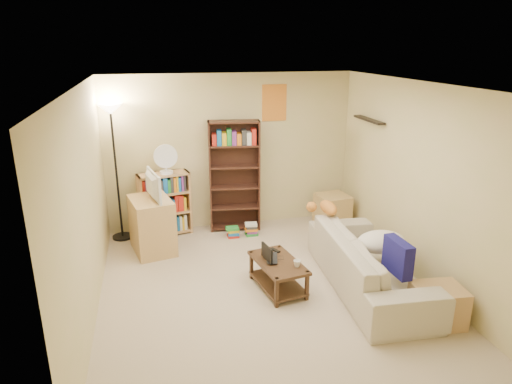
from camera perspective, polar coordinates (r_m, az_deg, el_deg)
room at (r=5.24m, az=1.24°, el=3.60°), size 4.50×4.54×2.52m
sofa at (r=5.91m, az=13.92°, el=-8.52°), size 2.42×1.19×0.67m
navy_pillow at (r=5.43m, az=17.32°, el=-7.75°), size 0.15×0.45×0.40m
cream_blanket at (r=5.92m, az=15.37°, el=-6.03°), size 0.62×0.44×0.27m
tabby_cat at (r=6.40m, az=8.67°, el=-1.92°), size 0.53×0.21×0.18m
coffee_table at (r=5.75m, az=2.76°, el=-9.91°), size 0.61×0.92×0.38m
laptop at (r=5.72m, az=2.50°, el=-8.30°), size 0.43×0.37×0.03m
laptop_screen at (r=5.63m, az=1.38°, el=-7.61°), size 0.06×0.28×0.19m
mug at (r=5.55m, az=5.16°, el=-8.89°), size 0.11×0.11×0.08m
tv_remote at (r=5.94m, az=2.40°, el=-7.28°), size 0.11×0.16×0.02m
tv_stand at (r=6.84m, az=-12.87°, el=-4.07°), size 0.69×0.85×0.81m
television at (r=6.64m, az=-13.23°, el=0.76°), size 0.73×0.38×0.40m
tall_bookshelf at (r=7.30m, az=-2.71°, el=2.32°), size 0.83×0.37×1.79m
short_bookshelf at (r=7.36m, az=-11.32°, el=-1.49°), size 0.84×0.47×1.02m
desk_fan at (r=7.11m, az=-11.22°, el=4.05°), size 0.36×0.20×0.46m
floor_lamp at (r=7.08m, az=-17.51°, el=7.07°), size 0.36×0.36×2.11m
side_table at (r=7.69m, az=9.52°, el=-2.36°), size 0.54×0.54×0.55m
end_cabinet at (r=5.48m, az=21.76°, el=-13.04°), size 0.56×0.49×0.43m
book_stacks at (r=7.29m, az=-1.61°, el=-4.83°), size 0.50×0.16×0.20m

